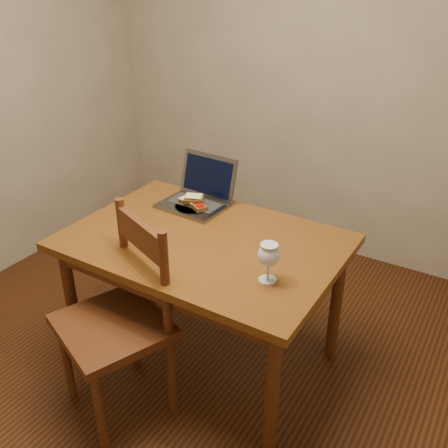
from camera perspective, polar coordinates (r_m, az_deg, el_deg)
The scene contains 10 objects.
floor at distance 2.80m, azimuth -4.99°, elevation -15.71°, with size 3.20×3.20×0.02m, color black.
back_wall at distance 3.50m, azimuth 10.46°, elevation 17.26°, with size 3.20×0.02×2.60m, color gray.
table at distance 2.43m, azimuth -2.30°, elevation -3.44°, with size 1.30×0.90×0.74m.
chair at distance 2.29m, azimuth -12.13°, elevation -9.92°, with size 0.60×0.58×0.50m.
plate at distance 2.68m, azimuth -3.52°, elevation 1.93°, with size 0.20×0.20×0.02m, color black.
sandwich_cheese at distance 2.69m, azimuth -4.01°, elevation 2.65°, with size 0.11×0.06×0.03m, color #381E0C, non-canonical shape.
sandwich_tomato at distance 2.64m, azimuth -2.96°, elevation 2.15°, with size 0.11×0.06×0.03m, color #381E0C, non-canonical shape.
sandwich_top at distance 2.66m, azimuth -3.49°, elevation 2.90°, with size 0.10×0.06×0.03m, color #381E0C, non-canonical shape.
milk_glass at distance 2.05m, azimuth 5.09°, elevation -4.42°, with size 0.09×0.09×0.18m, color white, non-canonical shape.
laptop at distance 2.72m, azimuth -2.81°, elevation 3.71°, with size 0.36×0.33×0.25m.
Camera 1 is at (1.26, -1.60, 1.92)m, focal length 40.00 mm.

